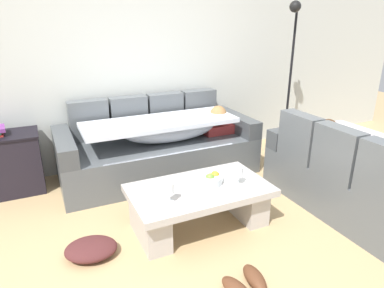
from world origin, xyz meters
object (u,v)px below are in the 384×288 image
Objects in this scene: coffee_table at (199,202)px; open_magazine at (238,179)px; couch_near_window at (360,178)px; side_cabinet at (5,164)px; couch_along_wall at (161,147)px; pair_of_shoes at (246,284)px; fruit_bowl at (208,178)px; wine_glass_near_left at (170,189)px; floor_lamp at (290,69)px; crumpled_garment at (91,249)px; wine_glass_near_right at (239,173)px.

open_magazine is at bearing -2.57° from coffee_table.
side_cabinet is (-3.04, 1.81, -0.01)m from couch_near_window.
couch_along_wall reaches higher than pair_of_shoes.
pair_of_shoes is at bearing -100.14° from fruit_bowl.
fruit_bowl reaches higher than pair_of_shoes.
coffee_table is 7.23× the size of wine_glass_near_left.
open_magazine is at bearing 61.69° from pair_of_shoes.
fruit_bowl is 1.69× the size of wine_glass_near_left.
coffee_table is 4.29× the size of open_magazine.
floor_lamp is 3.29m from crumpled_garment.
side_cabinet is at bearing 128.68° from wine_glass_near_left.
fruit_bowl is at bearing -88.68° from couch_along_wall.
floor_lamp reaches higher than pair_of_shoes.
couch_near_window is (1.41, -1.58, 0.00)m from couch_along_wall.
coffee_table is 3.63× the size of pair_of_shoes.
crumpled_garment is at bearing 137.94° from pair_of_shoes.
crumpled_garment is (-2.86, -1.23, -1.06)m from floor_lamp.
fruit_bowl is 0.29m from open_magazine.
side_cabinet is at bearing 123.89° from pair_of_shoes.
side_cabinet is 1.58m from crumpled_garment.
crumpled_garment is at bearing -179.01° from coffee_table.
couch_along_wall is 13.37× the size of wine_glass_near_left.
couch_along_wall is 7.93× the size of fruit_bowl.
wine_glass_near_left is at bearing -157.72° from fruit_bowl.
couch_near_window is at bearing -30.81° from side_cabinet.
couch_near_window is 1.84m from floor_lamp.
fruit_bowl is at bearing 145.01° from open_magazine.
fruit_bowl is (0.10, 0.05, 0.18)m from coffee_table.
coffee_table is 4.29× the size of fruit_bowl.
open_magazine is (0.28, -0.07, -0.03)m from fruit_bowl.
floor_lamp is at bearing 45.91° from pair_of_shoes.
side_cabinet is (-1.93, 1.43, -0.06)m from open_magazine.
crumpled_garment is at bearing -130.36° from couch_along_wall.
fruit_bowl is at bearing 3.63° from crumpled_garment.
wine_glass_near_right is at bearing 1.59° from wine_glass_near_left.
side_cabinet reaches higher than wine_glass_near_right.
couch_near_window is at bearing -48.40° from couch_along_wall.
coffee_table is at bearing 75.03° from couch_near_window.
floor_lamp is (1.59, 1.32, 0.62)m from wine_glass_near_right.
fruit_bowl is at bearing 72.04° from couch_near_window.
floor_lamp is (1.92, 1.21, 0.88)m from coffee_table.
floor_lamp reaches higher than wine_glass_near_left.
crumpled_garment is at bearing -176.37° from fruit_bowl.
wine_glass_near_right is at bearing -4.06° from crumpled_garment.
pair_of_shoes is (-1.97, -2.03, -1.07)m from floor_lamp.
couch_near_window reaches higher than side_cabinet.
wine_glass_near_right reaches higher than coffee_table.
couch_along_wall is at bearing 100.82° from wine_glass_near_right.
side_cabinet is at bearing 122.18° from open_magazine.
couch_near_window is 6.33× the size of open_magazine.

